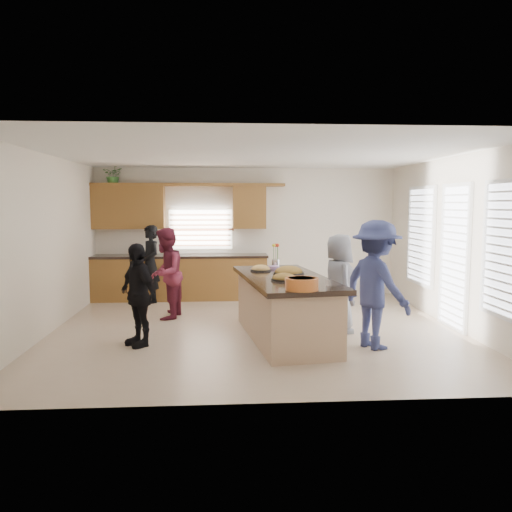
{
  "coord_description": "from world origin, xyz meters",
  "views": [
    {
      "loc": [
        -0.52,
        -7.89,
        2.03
      ],
      "look_at": [
        0.04,
        0.47,
        1.15
      ],
      "focal_mm": 35.0,
      "sensor_mm": 36.0,
      "label": 1
    }
  ],
  "objects": [
    {
      "name": "back_cabinetry",
      "position": [
        -1.47,
        2.73,
        0.91
      ],
      "size": [
        4.08,
        0.66,
        2.46
      ],
      "color": "brown",
      "rests_on": "ground"
    },
    {
      "name": "woman_left_mid",
      "position": [
        -1.53,
        0.9,
        0.81
      ],
      "size": [
        0.73,
        0.87,
        1.61
      ],
      "primitive_type": "imported",
      "rotation": [
        0.0,
        0.0,
        -1.74
      ],
      "color": "maroon",
      "rests_on": "ground"
    },
    {
      "name": "potted_plant",
      "position": [
        -2.79,
        2.82,
        2.62
      ],
      "size": [
        0.45,
        0.41,
        0.45
      ],
      "primitive_type": "imported",
      "rotation": [
        0.0,
        0.0,
        -0.16
      ],
      "color": "#3C732E",
      "rests_on": "back_cabinetry"
    },
    {
      "name": "salad_bowl",
      "position": [
        0.47,
        -1.74,
        1.04
      ],
      "size": [
        0.42,
        0.42,
        0.15
      ],
      "color": "#C76224",
      "rests_on": "island"
    },
    {
      "name": "room_shell",
      "position": [
        0.0,
        0.0,
        1.9
      ],
      "size": [
        6.52,
        6.02,
        2.81
      ],
      "color": "silver",
      "rests_on": "ground"
    },
    {
      "name": "right_wall_glazing",
      "position": [
        3.22,
        -0.13,
        1.34
      ],
      "size": [
        0.06,
        4.0,
        2.25
      ],
      "color": "white",
      "rests_on": "ground"
    },
    {
      "name": "floor",
      "position": [
        0.0,
        0.0,
        0.0
      ],
      "size": [
        6.5,
        6.5,
        0.0
      ],
      "primitive_type": "plane",
      "color": "#C8B095",
      "rests_on": "ground"
    },
    {
      "name": "woman_left_front",
      "position": [
        -1.74,
        -0.78,
        0.74
      ],
      "size": [
        0.82,
        0.9,
        1.48
      ],
      "primitive_type": "imported",
      "rotation": [
        0.0,
        0.0,
        -0.9
      ],
      "color": "black",
      "rests_on": "ground"
    },
    {
      "name": "platter_back",
      "position": [
        0.09,
        0.09,
        0.98
      ],
      "size": [
        0.34,
        0.34,
        0.14
      ],
      "color": "black",
      "rests_on": "island"
    },
    {
      "name": "flower_vase",
      "position": [
        0.38,
        0.52,
        1.16
      ],
      "size": [
        0.14,
        0.14,
        0.41
      ],
      "color": "silver",
      "rests_on": "island"
    },
    {
      "name": "clear_cup",
      "position": [
        0.85,
        -1.51,
        1.0
      ],
      "size": [
        0.07,
        0.07,
        0.09
      ],
      "primitive_type": "cylinder",
      "color": "white",
      "rests_on": "island"
    },
    {
      "name": "platter_mid",
      "position": [
        0.49,
        -0.3,
        0.98
      ],
      "size": [
        0.48,
        0.48,
        0.19
      ],
      "color": "black",
      "rests_on": "island"
    },
    {
      "name": "woman_right_back",
      "position": [
        1.62,
        -1.12,
        0.9
      ],
      "size": [
        1.13,
        1.34,
        1.81
      ],
      "primitive_type": "imported",
      "rotation": [
        0.0,
        0.0,
        2.04
      ],
      "color": "navy",
      "rests_on": "ground"
    },
    {
      "name": "woman_left_back",
      "position": [
        -2.01,
        2.41,
        0.8
      ],
      "size": [
        0.63,
        0.69,
        1.59
      ],
      "primitive_type": "imported",
      "rotation": [
        0.0,
        0.0,
        -1.03
      ],
      "color": "black",
      "rests_on": "ground"
    },
    {
      "name": "island",
      "position": [
        0.4,
        -0.56,
        0.45
      ],
      "size": [
        1.5,
        2.83,
        0.95
      ],
      "rotation": [
        0.0,
        0.0,
        0.13
      ],
      "color": "tan",
      "rests_on": "ground"
    },
    {
      "name": "platter_front",
      "position": [
        0.34,
        -0.95,
        0.98
      ],
      "size": [
        0.38,
        0.38,
        0.15
      ],
      "color": "black",
      "rests_on": "island"
    },
    {
      "name": "plate_stack",
      "position": [
        0.32,
        0.32,
        0.97
      ],
      "size": [
        0.19,
        0.19,
        0.05
      ],
      "primitive_type": "cylinder",
      "color": "#B488C6",
      "rests_on": "island"
    },
    {
      "name": "woman_right_front",
      "position": [
        1.3,
        -0.21,
        0.78
      ],
      "size": [
        0.58,
        0.81,
        1.56
      ],
      "primitive_type": "imported",
      "rotation": [
        0.0,
        0.0,
        1.69
      ],
      "color": "slate",
      "rests_on": "ground"
    }
  ]
}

